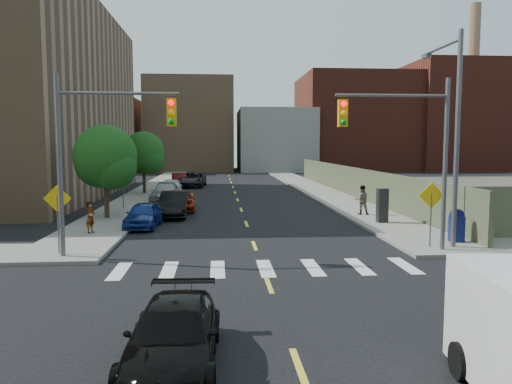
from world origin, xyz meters
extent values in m
plane|color=black|center=(0.00, 0.00, 0.00)|extent=(160.00, 160.00, 0.00)
cube|color=gray|center=(-7.75, 41.50, 0.07)|extent=(3.50, 73.00, 0.15)
cube|color=gray|center=(7.75, 41.50, 0.07)|extent=(3.50, 73.00, 0.15)
cube|color=#60694A|center=(9.60, 28.00, 1.25)|extent=(0.12, 44.00, 2.50)
cube|color=#592319|center=(-22.00, 70.00, 6.00)|extent=(14.00, 18.00, 12.00)
cube|color=#8C6B4C|center=(-6.00, 72.00, 7.50)|extent=(14.00, 16.00, 15.00)
cube|color=gray|center=(8.00, 70.00, 5.00)|extent=(12.00, 16.00, 10.00)
cube|color=#592319|center=(22.00, 72.00, 8.00)|extent=(18.00, 18.00, 16.00)
cube|color=#592319|center=(38.00, 70.00, 9.00)|extent=(14.00, 16.00, 18.00)
cylinder|color=#8C6B4C|center=(42.00, 70.00, 14.00)|extent=(1.80, 1.80, 28.00)
cylinder|color=#59595E|center=(-7.50, 6.00, 3.50)|extent=(0.18, 0.18, 7.00)
cylinder|color=#59595E|center=(-5.25, 6.00, 6.30)|extent=(4.50, 0.12, 0.12)
cube|color=#E5A50C|center=(-3.30, 6.00, 5.60)|extent=(0.35, 0.30, 1.05)
cylinder|color=#59595E|center=(7.50, 6.00, 3.50)|extent=(0.18, 0.18, 7.00)
cylinder|color=#59595E|center=(5.25, 6.00, 6.30)|extent=(4.50, 0.12, 0.12)
cube|color=#E5A50C|center=(3.30, 6.00, 5.60)|extent=(0.35, 0.30, 1.05)
cylinder|color=#59595E|center=(8.20, 6.50, 4.50)|extent=(0.20, 0.20, 9.00)
cylinder|color=#59595E|center=(8.20, 8.20, 8.60)|extent=(0.12, 3.50, 0.12)
cube|color=#59595E|center=(8.20, 9.80, 8.50)|extent=(0.25, 0.60, 0.18)
cylinder|color=#59595E|center=(-7.80, 6.50, 1.20)|extent=(0.06, 0.06, 2.40)
cube|color=yellow|center=(-7.80, 6.50, 2.30)|extent=(1.06, 0.04, 1.06)
cylinder|color=#59595E|center=(7.20, 6.50, 1.20)|extent=(0.06, 0.06, 2.40)
cube|color=yellow|center=(7.20, 6.50, 2.30)|extent=(1.06, 0.04, 1.06)
cylinder|color=#59595E|center=(-7.80, 20.00, 1.20)|extent=(0.06, 0.06, 2.40)
cube|color=yellow|center=(-7.80, 20.00, 2.30)|extent=(1.06, 0.04, 1.06)
cylinder|color=#332114|center=(-8.00, 16.00, 1.32)|extent=(0.28, 0.28, 2.64)
sphere|color=#184614|center=(-8.00, 16.00, 3.72)|extent=(3.60, 3.60, 3.60)
sphere|color=#184614|center=(-7.50, 15.70, 3.12)|extent=(2.64, 2.64, 2.64)
sphere|color=#184614|center=(-8.40, 16.40, 3.30)|extent=(2.88, 2.88, 2.88)
cylinder|color=#332114|center=(-8.00, 31.00, 1.32)|extent=(0.28, 0.28, 2.64)
sphere|color=#184614|center=(-8.00, 31.00, 3.72)|extent=(3.60, 3.60, 3.60)
sphere|color=#184614|center=(-7.50, 30.70, 3.12)|extent=(2.64, 2.64, 2.64)
sphere|color=#184614|center=(-8.40, 31.40, 3.30)|extent=(2.88, 2.88, 2.88)
imported|color=navy|center=(-5.50, 13.19, 0.67)|extent=(1.82, 4.03, 1.34)
imported|color=black|center=(-4.20, 17.10, 0.76)|extent=(1.67, 4.65, 1.53)
imported|color=#A12C10|center=(-4.20, 19.87, 0.67)|extent=(2.41, 4.90, 1.34)
imported|color=#93959A|center=(-5.50, 24.72, 0.73)|extent=(2.12, 5.05, 1.46)
imported|color=silver|center=(-5.50, 29.28, 0.74)|extent=(2.01, 4.47, 1.49)
imported|color=#430D0E|center=(-5.50, 38.28, 0.73)|extent=(1.90, 4.52, 1.45)
imported|color=black|center=(-4.20, 38.45, 0.77)|extent=(2.92, 5.71, 1.54)
imported|color=black|center=(-2.47, -3.68, 0.63)|extent=(1.92, 4.41, 1.26)
cube|color=black|center=(3.89, -4.37, 1.46)|extent=(1.84, 1.30, 0.84)
cylinder|color=black|center=(2.98, -4.56, 0.33)|extent=(0.33, 0.74, 0.71)
cube|color=#0E1954|center=(8.82, 7.49, 0.71)|extent=(0.64, 0.52, 1.13)
cylinder|color=#0E1954|center=(8.82, 7.49, 1.30)|extent=(0.61, 0.34, 0.58)
cube|color=black|center=(7.38, 13.08, 1.07)|extent=(0.58, 0.49, 1.85)
imported|color=gray|center=(-7.67, 10.93, 0.91)|extent=(0.53, 0.65, 1.52)
imported|color=gray|center=(7.14, 16.16, 1.04)|extent=(0.94, 0.78, 1.77)
camera|label=1|loc=(-1.59, -13.28, 4.40)|focal=35.00mm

